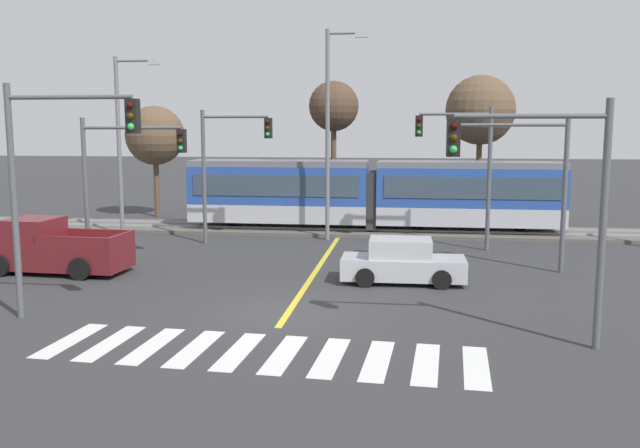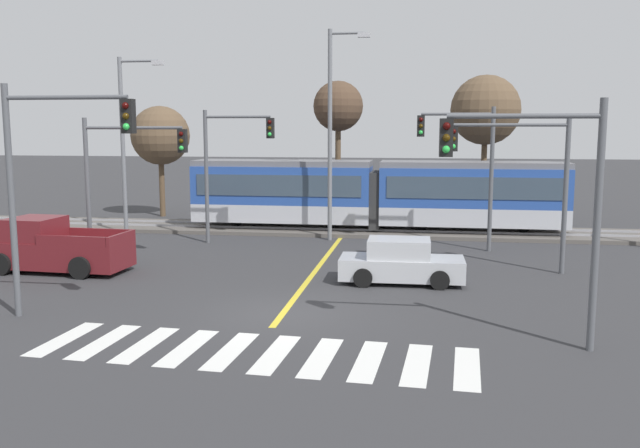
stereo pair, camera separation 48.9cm
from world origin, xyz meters
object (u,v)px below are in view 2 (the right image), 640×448
sedan_crossing (401,263)px  traffic_light_near_right (542,185)px  pickup_truck (53,249)px  bare_tree_far_west (160,136)px  bare_tree_east (486,111)px  traffic_light_mid_right (524,167)px  traffic_light_near_left (50,165)px  traffic_light_far_right (467,156)px  bare_tree_west (338,108)px  street_lamp_centre (333,125)px  traffic_light_far_left (229,156)px  street_lamp_west (127,136)px  traffic_light_mid_left (122,165)px  light_rail_tram (376,192)px

sedan_crossing → traffic_light_near_right: (3.44, -6.47, 3.24)m
pickup_truck → bare_tree_far_west: size_ratio=0.84×
bare_tree_east → traffic_light_mid_right: bearing=-89.3°
pickup_truck → bare_tree_east: bearing=45.0°
traffic_light_near_left → traffic_light_far_right: 17.10m
traffic_light_near_right → bare_tree_west: bearing=108.9°
street_lamp_centre → bare_tree_west: street_lamp_centre is taller
traffic_light_far_left → street_lamp_centre: size_ratio=0.62×
traffic_light_far_left → traffic_light_near_right: (11.45, -13.26, -0.07)m
traffic_light_far_right → pickup_truck: bearing=-156.4°
bare_tree_far_west → traffic_light_far_left: bearing=-52.3°
traffic_light_near_right → street_lamp_west: 22.10m
bare_tree_west → sedan_crossing: bearing=-75.1°
traffic_light_near_right → street_lamp_west: bearing=139.5°
traffic_light_far_left → traffic_light_near_right: 17.52m
street_lamp_centre → bare_tree_far_west: (-11.21, 7.01, -0.63)m
traffic_light_mid_left → traffic_light_near_left: (1.71, -8.09, 0.47)m
sedan_crossing → traffic_light_far_left: traffic_light_far_left is taller
bare_tree_east → bare_tree_west: bearing=-173.3°
traffic_light_mid_right → street_lamp_centre: 9.95m
sedan_crossing → bare_tree_west: 17.31m
sedan_crossing → traffic_light_near_right: 8.01m
traffic_light_mid_left → street_lamp_centre: street_lamp_centre is taller
traffic_light_far_right → traffic_light_near_left: bearing=-133.6°
traffic_light_mid_right → bare_tree_west: bearing=122.1°
traffic_light_near_right → bare_tree_far_west: bare_tree_far_west is taller
traffic_light_mid_left → street_lamp_west: (-2.31, 5.58, 1.06)m
pickup_truck → bare_tree_far_west: bare_tree_far_west is taller
sedan_crossing → pickup_truck: 12.77m
light_rail_tram → traffic_light_far_right: (4.14, -4.41, 2.02)m
pickup_truck → bare_tree_west: size_ratio=0.70×
street_lamp_west → pickup_truck: bearing=-85.9°
bare_tree_far_west → bare_tree_east: (18.76, 1.35, 1.44)m
pickup_truck → street_lamp_west: size_ratio=0.64×
traffic_light_near_left → bare_tree_west: (5.12, 21.60, 2.11)m
traffic_light_near_left → traffic_light_far_right: traffic_light_near_left is taller
sedan_crossing → traffic_light_mid_left: bearing=168.2°
light_rail_tram → traffic_light_far_right: bearing=-46.8°
light_rail_tram → sedan_crossing: 11.21m
pickup_truck → street_lamp_centre: (9.28, 8.48, 4.55)m
sedan_crossing → bare_tree_far_west: size_ratio=0.65×
traffic_light_far_left → street_lamp_west: (-5.33, 1.09, 0.85)m
traffic_light_near_left → traffic_light_mid_right: traffic_light_near_left is taller
bare_tree_west → traffic_light_far_right: bearing=-54.1°
sedan_crossing → street_lamp_west: bearing=149.4°
light_rail_tram → bare_tree_east: 9.14m
street_lamp_centre → sedan_crossing: bearing=-67.5°
traffic_light_far_left → traffic_light_mid_right: size_ratio=1.06×
street_lamp_centre → street_lamp_west: bearing=-176.9°
traffic_light_mid_left → bare_tree_west: (6.83, 13.50, 2.58)m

